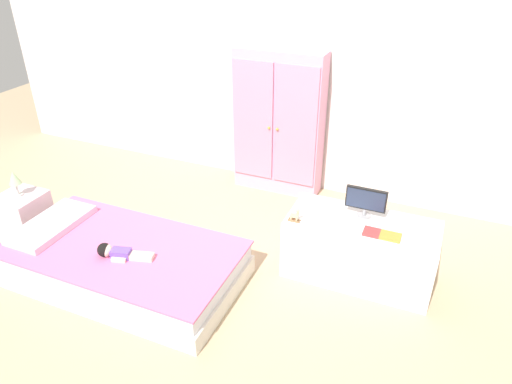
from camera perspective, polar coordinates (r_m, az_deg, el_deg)
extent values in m
cube|color=tan|center=(3.57, -5.34, -9.68)|extent=(10.00, 10.00, 0.02)
cube|color=silver|center=(4.30, 4.04, 17.58)|extent=(6.40, 0.05, 2.70)
cube|color=silver|center=(3.58, -15.56, -9.10)|extent=(1.66, 0.89, 0.14)
cube|color=silver|center=(3.50, -15.84, -7.45)|extent=(1.62, 0.85, 0.12)
cube|color=pink|center=(3.46, -15.99, -6.55)|extent=(1.65, 0.88, 0.02)
cube|color=silver|center=(3.83, -23.57, -3.64)|extent=(0.32, 0.63, 0.05)
cube|color=#6B4CB2|center=(3.35, -16.07, -7.17)|extent=(0.15, 0.11, 0.06)
cube|color=beige|center=(3.32, -13.60, -7.43)|extent=(0.16, 0.08, 0.04)
cube|color=beige|center=(3.29, -13.81, -7.80)|extent=(0.16, 0.08, 0.04)
cube|color=beige|center=(3.40, -15.69, -6.88)|extent=(0.10, 0.05, 0.03)
cube|color=beige|center=(3.32, -16.36, -7.94)|extent=(0.10, 0.05, 0.03)
sphere|color=beige|center=(3.38, -17.76, -6.76)|extent=(0.09, 0.09, 0.09)
sphere|color=black|center=(3.38, -17.94, -6.71)|extent=(0.10, 0.10, 0.10)
cube|color=silver|center=(4.29, -26.30, -2.47)|extent=(0.33, 0.33, 0.37)
cylinder|color=#B7B2AD|center=(4.20, -26.86, -0.28)|extent=(0.07, 0.07, 0.01)
cylinder|color=#B7B2AD|center=(4.18, -27.02, 0.34)|extent=(0.02, 0.02, 0.09)
cone|color=#A8D699|center=(4.14, -27.34, 1.57)|extent=(0.10, 0.10, 0.11)
cube|color=#E599BC|center=(4.35, 2.80, 8.37)|extent=(0.82, 0.24, 1.33)
cube|color=#C986A6|center=(4.30, -0.38, 8.61)|extent=(0.38, 0.02, 1.09)
cube|color=#C986A6|center=(4.17, 4.82, 7.79)|extent=(0.38, 0.02, 1.09)
sphere|color=gold|center=(4.24, 1.57, 7.78)|extent=(0.02, 0.02, 0.02)
sphere|color=gold|center=(4.21, 2.59, 7.62)|extent=(0.02, 0.02, 0.02)
cube|color=white|center=(3.46, 12.48, -6.81)|extent=(1.04, 0.48, 0.46)
cylinder|color=#99999E|center=(3.40, 12.97, -2.79)|extent=(0.10, 0.10, 0.01)
cylinder|color=#99999E|center=(3.38, 13.03, -2.36)|extent=(0.02, 0.02, 0.05)
cube|color=black|center=(3.33, 13.23, -0.82)|extent=(0.28, 0.02, 0.16)
cube|color=#28334C|center=(3.32, 13.18, -0.93)|extent=(0.26, 0.01, 0.14)
cube|color=#8E6642|center=(3.28, 4.72, -3.32)|extent=(0.08, 0.01, 0.01)
cube|color=#8E6642|center=(3.26, 4.58, -3.54)|extent=(0.08, 0.01, 0.01)
cube|color=#D1B289|center=(3.25, 4.68, -2.81)|extent=(0.06, 0.02, 0.03)
cylinder|color=#D1B289|center=(3.26, 5.04, -3.19)|extent=(0.01, 0.01, 0.02)
cylinder|color=#D1B289|center=(3.25, 4.94, -3.34)|extent=(0.01, 0.01, 0.02)
cylinder|color=#D1B289|center=(3.27, 4.38, -3.05)|extent=(0.01, 0.01, 0.02)
cylinder|color=#D1B289|center=(3.26, 4.28, -3.20)|extent=(0.01, 0.01, 0.02)
cylinder|color=#D1B289|center=(3.23, 5.10, -2.54)|extent=(0.02, 0.02, 0.02)
sphere|color=#D1B289|center=(3.22, 5.12, -2.28)|extent=(0.03, 0.03, 0.03)
cube|color=#CC3838|center=(3.23, 13.87, -4.76)|extent=(0.11, 0.11, 0.02)
cube|color=orange|center=(3.22, 16.02, -5.20)|extent=(0.14, 0.11, 0.02)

